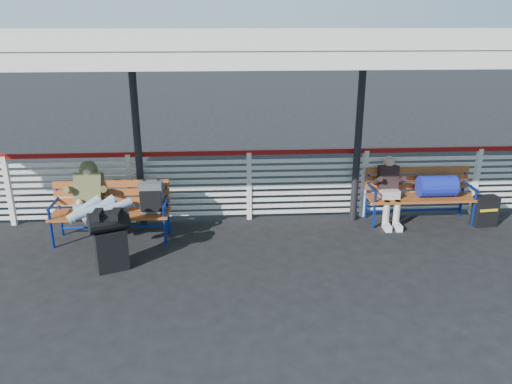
{
  "coord_description": "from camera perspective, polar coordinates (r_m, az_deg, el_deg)",
  "views": [
    {
      "loc": [
        -0.41,
        -6.18,
        3.31
      ],
      "look_at": [
        0.06,
        1.0,
        0.81
      ],
      "focal_mm": 35.0,
      "sensor_mm": 36.0,
      "label": 1
    }
  ],
  "objects": [
    {
      "name": "canopy",
      "position": [
        7.06,
        -0.44,
        16.99
      ],
      "size": [
        12.6,
        3.6,
        3.16
      ],
      "color": "silver",
      "rests_on": "ground"
    },
    {
      "name": "companion_person",
      "position": [
        8.66,
        15.01,
        0.23
      ],
      "size": [
        0.32,
        0.66,
        1.15
      ],
      "color": "#ABA59B",
      "rests_on": "ground"
    },
    {
      "name": "fence",
      "position": [
        8.51,
        -0.8,
        1.04
      ],
      "size": [
        12.08,
        0.08,
        1.24
      ],
      "color": "silver",
      "rests_on": "ground"
    },
    {
      "name": "suitcase_side",
      "position": [
        9.22,
        24.71,
        -1.97
      ],
      "size": [
        0.39,
        0.26,
        0.52
      ],
      "rotation": [
        0.0,
        0.0,
        0.1
      ],
      "color": "black",
      "rests_on": "ground"
    },
    {
      "name": "ground",
      "position": [
        7.02,
        0.04,
        -8.95
      ],
      "size": [
        60.0,
        60.0,
        0.0
      ],
      "primitive_type": "plane",
      "color": "black",
      "rests_on": "ground"
    },
    {
      "name": "bench_right",
      "position": [
        8.92,
        19.14,
        0.44
      ],
      "size": [
        1.8,
        0.56,
        0.92
      ],
      "color": "#AE5B21",
      "rests_on": "ground"
    },
    {
      "name": "luggage_stack",
      "position": [
        7.14,
        -16.33,
        -5.05
      ],
      "size": [
        0.6,
        0.47,
        0.87
      ],
      "rotation": [
        0.0,
        0.0,
        0.39
      ],
      "color": "black",
      "rests_on": "ground"
    },
    {
      "name": "bench_left",
      "position": [
        8.01,
        -14.73,
        -1.2
      ],
      "size": [
        1.8,
        0.56,
        0.96
      ],
      "color": "#AE5B21",
      "rests_on": "ground"
    },
    {
      "name": "traveler_man",
      "position": [
        7.75,
        -17.95,
        -1.32
      ],
      "size": [
        0.93,
        1.64,
        0.77
      ],
      "color": "#8EA7C0",
      "rests_on": "ground"
    }
  ]
}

